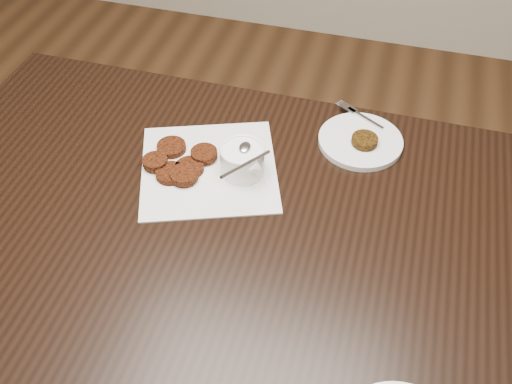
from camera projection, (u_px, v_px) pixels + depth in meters
table at (228, 325)px, 1.36m from camera, size 1.29×0.83×0.75m
napkin at (209, 168)px, 1.19m from camera, size 0.35×0.35×0.00m
sauce_ramekin at (242, 148)px, 1.13m from camera, size 0.16×0.16×0.13m
patty_cluster at (178, 167)px, 1.17m from camera, size 0.21×0.21×0.02m
plate_with_patty at (361, 139)px, 1.23m from camera, size 0.25×0.25×0.03m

